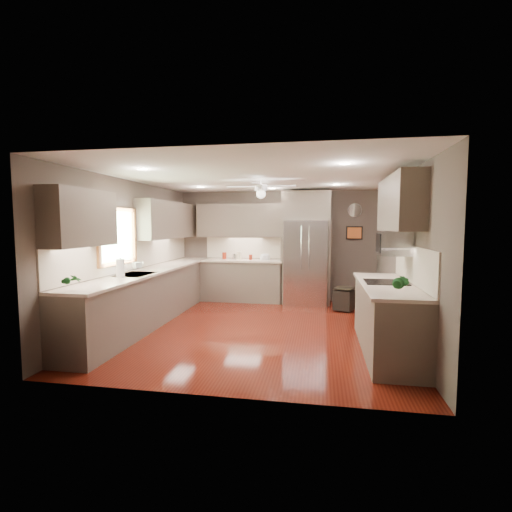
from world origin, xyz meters
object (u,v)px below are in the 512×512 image
(canister_a, at_px, (224,256))
(paper_towel, at_px, (120,268))
(potted_plant_left, at_px, (71,280))
(stool, at_px, (344,299))
(potted_plant_right, at_px, (401,283))
(canister_d, at_px, (251,257))
(refrigerator, at_px, (306,250))
(bowl, at_px, (265,259))
(soap_bottle, at_px, (138,265))
(canister_b, at_px, (234,256))
(canister_c, at_px, (239,256))
(microwave, at_px, (394,243))

(canister_a, bearing_deg, paper_towel, -104.02)
(potted_plant_left, height_order, stool, potted_plant_left)
(potted_plant_right, distance_m, paper_towel, 3.94)
(canister_d, xyz_separation_m, refrigerator, (1.24, -0.03, 0.19))
(bowl, bearing_deg, soap_bottle, -128.50)
(canister_d, bearing_deg, stool, -17.56)
(canister_b, xyz_separation_m, paper_towel, (-1.03, -3.09, 0.07))
(canister_a, distance_m, canister_b, 0.25)
(canister_c, relative_size, paper_towel, 0.61)
(potted_plant_right, bearing_deg, stool, 97.09)
(bowl, relative_size, refrigerator, 0.09)
(potted_plant_left, bearing_deg, potted_plant_right, 4.86)
(paper_towel, bearing_deg, bowl, 60.71)
(canister_d, height_order, stool, canister_d)
(canister_c, relative_size, refrigerator, 0.07)
(potted_plant_left, relative_size, paper_towel, 0.90)
(canister_a, xyz_separation_m, refrigerator, (1.86, -0.09, 0.17))
(refrigerator, height_order, microwave, refrigerator)
(stool, bearing_deg, potted_plant_right, -82.91)
(bowl, bearing_deg, microwave, -50.81)
(soap_bottle, bearing_deg, canister_b, 63.76)
(bowl, relative_size, stool, 0.50)
(canister_a, bearing_deg, canister_d, -5.54)
(potted_plant_right, height_order, paper_towel, same)
(canister_a, distance_m, soap_bottle, 2.54)
(canister_d, relative_size, microwave, 0.21)
(canister_b, height_order, paper_towel, paper_towel)
(canister_c, bearing_deg, canister_d, -7.07)
(potted_plant_left, relative_size, refrigerator, 0.11)
(bowl, xyz_separation_m, stool, (1.71, -0.66, -0.73))
(paper_towel, bearing_deg, canister_a, 75.98)
(canister_c, relative_size, potted_plant_right, 0.61)
(refrigerator, height_order, paper_towel, refrigerator)
(canister_d, height_order, bowl, canister_d)
(canister_b, xyz_separation_m, microwave, (2.94, -2.75, 0.47))
(refrigerator, distance_m, stool, 1.39)
(canister_b, relative_size, microwave, 0.23)
(microwave, distance_m, stool, 2.49)
(canister_d, distance_m, stool, 2.27)
(canister_c, height_order, potted_plant_left, potted_plant_left)
(soap_bottle, bearing_deg, canister_d, 56.59)
(potted_plant_left, xyz_separation_m, stool, (3.43, 3.58, -0.84))
(canister_b, height_order, refrigerator, refrigerator)
(canister_d, xyz_separation_m, soap_bottle, (-1.53, -2.32, 0.05))
(microwave, distance_m, paper_towel, 4.01)
(refrigerator, bearing_deg, paper_towel, -130.92)
(canister_c, bearing_deg, potted_plant_right, -55.29)
(soap_bottle, relative_size, bowl, 0.92)
(refrigerator, relative_size, microwave, 4.45)
(canister_a, relative_size, soap_bottle, 0.72)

